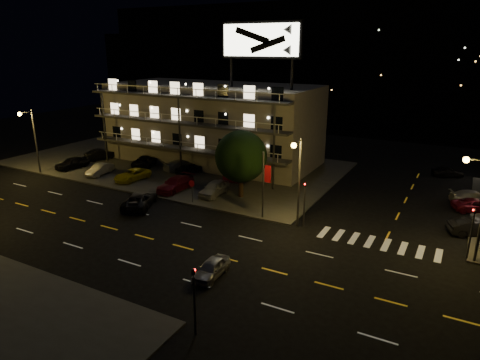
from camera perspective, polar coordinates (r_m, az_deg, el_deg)
The scene contains 29 objects.
ground at distance 36.01m, azimuth -10.21°, elevation -8.13°, with size 140.00×140.00×0.00m, color black.
curb_nw at distance 58.93m, azimuth -8.85°, elevation 2.22°, with size 44.00×24.00×0.15m, color #383836.
motel at distance 58.63m, azimuth -3.59°, elevation 7.60°, with size 28.00×13.80×18.10m.
hill_backdrop at distance 97.61m, azimuth 13.07°, elevation 14.83°, with size 120.00×25.00×24.00m.
streetlight_nw at distance 58.19m, azimuth -25.97°, elevation 5.40°, with size 0.44×1.92×8.00m.
streetlight_nc at distance 36.70m, azimuth 7.74°, elevation 0.80°, with size 0.44×1.92×8.00m.
streetlight_ne at distance 34.94m, azimuth 29.31°, elevation -2.23°, with size 1.92×0.44×8.00m.
signal_nw at distance 37.78m, azimuth 8.60°, elevation -2.57°, with size 0.20×0.27×4.60m.
signal_sw at distance 24.03m, azimuth -6.12°, elevation -14.93°, with size 0.20×0.27×4.60m.
signal_ne at distance 35.91m, azimuth 28.52°, elevation -5.70°, with size 0.27×0.20×4.60m.
banner_north at distance 38.83m, azimuth 3.19°, elevation -0.50°, with size 0.83×0.16×6.40m.
stop_sign at distance 43.39m, azimuth -6.43°, elevation -1.01°, with size 0.91×0.11×2.61m.
tree at distance 44.04m, azimuth 0.08°, elevation 2.96°, with size 5.61×5.40×7.06m.
lot_car_0 at distance 59.48m, azimuth -21.46°, elevation 2.16°, with size 1.76×4.38×1.49m, color black.
lot_car_1 at distance 55.44m, azimuth -18.20°, elevation 1.35°, with size 1.40×4.03×1.33m, color #929398.
lot_car_2 at distance 52.13m, azimuth -14.17°, elevation 0.68°, with size 2.13×4.62×1.28m, color gold.
lot_car_3 at distance 47.48m, azimuth -8.60°, elevation -0.51°, with size 2.06×5.06×1.47m, color #5A0C1A.
lot_car_4 at distance 45.53m, azimuth -3.47°, elevation -1.10°, with size 1.78×4.43×1.51m, color #929398.
lot_car_5 at distance 62.97m, azimuth -18.06°, elevation 3.29°, with size 1.52×4.35×1.43m, color black.
lot_car_6 at distance 57.88m, azimuth -12.34°, elevation 2.55°, with size 2.38×5.16×1.43m, color black.
lot_car_7 at distance 54.93m, azimuth -7.78°, elevation 1.98°, with size 1.96×4.83×1.40m, color #929398.
lot_car_8 at distance 53.55m, azimuth -6.61°, elevation 1.60°, with size 1.61×4.01×1.37m, color black.
lot_car_9 at distance 50.74m, azimuth -0.53°, elevation 0.89°, with size 1.58×4.53×1.49m, color #5A0C1A.
side_car_0 at distance 41.42m, azimuth 28.97°, elevation -5.56°, with size 1.55×4.45×1.46m, color black.
side_car_1 at distance 47.40m, azimuth 28.98°, elevation -2.96°, with size 2.04×4.41×1.23m, color #5A0C1A.
side_car_2 at distance 49.48m, azimuth 28.72°, elevation -2.06°, with size 1.87×4.60×1.34m, color #929398.
side_car_3 at distance 58.26m, azimuth 25.95°, elevation 1.02°, with size 1.50×3.72×1.27m, color black.
road_car_east at distance 30.41m, azimuth -3.86°, elevation -11.66°, with size 1.45×3.60×1.23m, color #929398.
road_car_west at distance 43.64m, azimuth -13.22°, elevation -2.62°, with size 2.45×5.32×1.48m, color black.
Camera 1 is at (20.81, -25.01, 15.43)m, focal length 32.00 mm.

